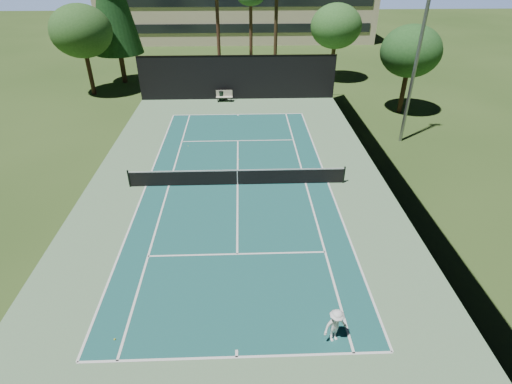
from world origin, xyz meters
TOP-DOWN VIEW (x-y plane):
  - ground at (0.00, 0.00)m, footprint 160.00×160.00m
  - apron_slab at (0.00, 0.00)m, footprint 18.00×32.00m
  - court_surface at (0.00, 0.00)m, footprint 10.97×23.77m
  - court_lines at (0.00, 0.00)m, footprint 11.07×23.87m
  - tennis_net at (0.00, 0.00)m, footprint 12.90×0.10m
  - fence at (0.00, 0.06)m, footprint 18.04×32.05m
  - player at (3.53, -11.25)m, footprint 1.06×0.83m
  - tennis_ball_a at (-4.43, -10.99)m, footprint 0.07×0.07m
  - tennis_ball_b at (-4.37, 0.90)m, footprint 0.08×0.08m
  - tennis_ball_c at (0.07, 3.31)m, footprint 0.07×0.07m
  - tennis_ball_d at (-3.56, 5.57)m, footprint 0.06×0.06m
  - park_bench at (-1.26, 15.37)m, footprint 1.50×0.45m
  - trash_bin at (-1.53, 15.63)m, footprint 0.56×0.56m
  - palm_b at (1.50, 26.00)m, footprint 2.80×2.80m
  - decid_tree_a at (10.00, 22.00)m, footprint 5.12×5.12m
  - decid_tree_b at (14.00, 12.00)m, footprint 4.80×4.80m
  - decid_tree_c at (-14.00, 18.00)m, footprint 5.44×5.44m
  - campus_building at (0.00, 45.98)m, footprint 40.50×12.50m
  - light_pole at (12.00, 6.00)m, footprint 0.90×0.25m

SIDE VIEW (x-z plane):
  - ground at x=0.00m, z-range 0.00..0.00m
  - apron_slab at x=0.00m, z-range 0.00..0.01m
  - court_surface at x=0.00m, z-range 0.01..0.02m
  - court_lines at x=0.00m, z-range 0.02..0.02m
  - tennis_ball_d at x=-3.56m, z-range 0.00..0.06m
  - tennis_ball_c at x=0.07m, z-range 0.00..0.07m
  - tennis_ball_a at x=-4.43m, z-range 0.00..0.07m
  - tennis_ball_b at x=-4.37m, z-range 0.00..0.08m
  - trash_bin at x=-1.53m, z-range 0.01..0.95m
  - park_bench at x=-1.26m, z-range 0.03..1.06m
  - tennis_net at x=0.00m, z-range 0.01..1.11m
  - player at x=3.53m, z-range 0.00..1.45m
  - fence at x=0.00m, z-range -0.01..4.02m
  - campus_building at x=0.00m, z-range 0.06..8.36m
  - decid_tree_b at x=14.00m, z-range 1.51..8.65m
  - decid_tree_a at x=10.00m, z-range 1.61..9.23m
  - decid_tree_c at x=-14.00m, z-range 1.72..9.81m
  - light_pole at x=12.00m, z-range 0.35..12.57m
  - palm_b at x=1.50m, z-range 3.15..11.57m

